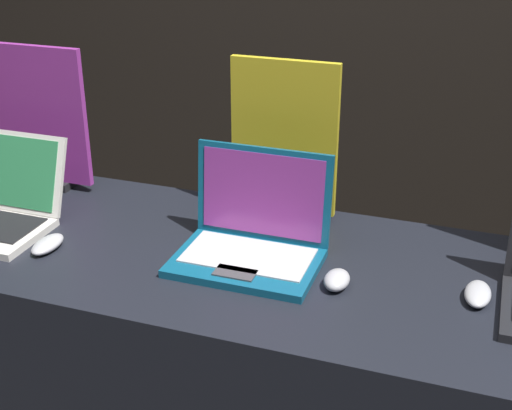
{
  "coord_description": "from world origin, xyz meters",
  "views": [
    {
      "loc": [
        0.51,
        -1.13,
        1.73
      ],
      "look_at": [
        -0.0,
        0.34,
        1.01
      ],
      "focal_mm": 50.0,
      "sensor_mm": 36.0,
      "label": 1
    }
  ],
  "objects_px": {
    "mouse_front": "(48,244)",
    "mouse_middle": "(337,280)",
    "mouse_back": "(478,294)",
    "promo_stand_middle": "(284,145)",
    "laptop_middle": "(253,235)",
    "promo_stand_front": "(38,121)"
  },
  "relations": [
    {
      "from": "promo_stand_front",
      "to": "laptop_middle",
      "type": "relative_size",
      "value": 1.23
    },
    {
      "from": "promo_stand_front",
      "to": "mouse_back",
      "type": "bearing_deg",
      "value": -10.5
    },
    {
      "from": "laptop_middle",
      "to": "mouse_back",
      "type": "height_order",
      "value": "laptop_middle"
    },
    {
      "from": "promo_stand_middle",
      "to": "mouse_back",
      "type": "relative_size",
      "value": 3.88
    },
    {
      "from": "laptop_middle",
      "to": "promo_stand_middle",
      "type": "distance_m",
      "value": 0.29
    },
    {
      "from": "mouse_back",
      "to": "promo_stand_middle",
      "type": "bearing_deg",
      "value": 153.35
    },
    {
      "from": "mouse_back",
      "to": "mouse_middle",
      "type": "bearing_deg",
      "value": -170.76
    },
    {
      "from": "mouse_front",
      "to": "mouse_back",
      "type": "height_order",
      "value": "mouse_back"
    },
    {
      "from": "mouse_front",
      "to": "mouse_middle",
      "type": "bearing_deg",
      "value": 4.94
    },
    {
      "from": "laptop_middle",
      "to": "promo_stand_front",
      "type": "bearing_deg",
      "value": 163.75
    },
    {
      "from": "laptop_middle",
      "to": "mouse_back",
      "type": "bearing_deg",
      "value": -2.2
    },
    {
      "from": "promo_stand_front",
      "to": "promo_stand_middle",
      "type": "relative_size",
      "value": 0.98
    },
    {
      "from": "promo_stand_front",
      "to": "laptop_middle",
      "type": "bearing_deg",
      "value": -16.25
    },
    {
      "from": "promo_stand_front",
      "to": "promo_stand_middle",
      "type": "xyz_separation_m",
      "value": [
        0.76,
        0.03,
        0.01
      ]
    },
    {
      "from": "laptop_middle",
      "to": "promo_stand_middle",
      "type": "relative_size",
      "value": 0.8
    },
    {
      "from": "promo_stand_front",
      "to": "laptop_middle",
      "type": "height_order",
      "value": "promo_stand_front"
    },
    {
      "from": "promo_stand_middle",
      "to": "mouse_back",
      "type": "distance_m",
      "value": 0.64
    },
    {
      "from": "promo_stand_front",
      "to": "laptop_middle",
      "type": "distance_m",
      "value": 0.8
    },
    {
      "from": "mouse_front",
      "to": "mouse_back",
      "type": "xyz_separation_m",
      "value": [
        1.06,
        0.12,
        0.0
      ]
    },
    {
      "from": "mouse_front",
      "to": "mouse_middle",
      "type": "height_order",
      "value": "mouse_middle"
    },
    {
      "from": "promo_stand_front",
      "to": "promo_stand_middle",
      "type": "distance_m",
      "value": 0.76
    },
    {
      "from": "promo_stand_front",
      "to": "mouse_back",
      "type": "relative_size",
      "value": 3.79
    }
  ]
}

